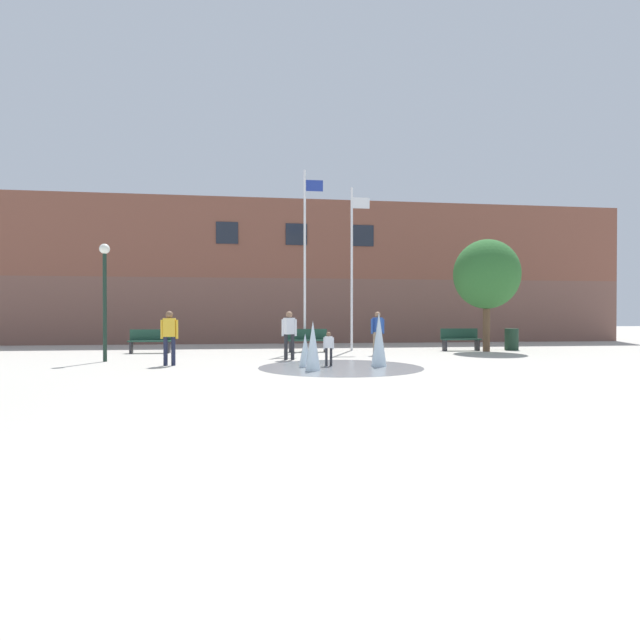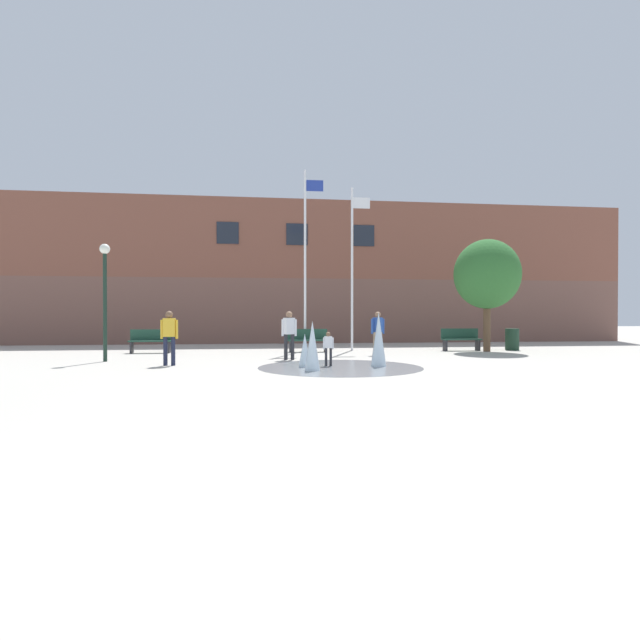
{
  "view_description": "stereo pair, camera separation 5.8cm",
  "coord_description": "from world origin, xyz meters",
  "px_view_note": "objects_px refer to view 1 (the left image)",
  "views": [
    {
      "loc": [
        -2.09,
        -8.49,
        1.48
      ],
      "look_at": [
        0.09,
        8.26,
        1.3
      ],
      "focal_mm": 28.0,
      "sensor_mm": 36.0,
      "label": 1
    },
    {
      "loc": [
        -2.03,
        -8.5,
        1.48
      ],
      "look_at": [
        0.09,
        8.26,
        1.3
      ],
      "focal_mm": 28.0,
      "sensor_mm": 36.0,
      "label": 2
    }
  ],
  "objects_px": {
    "park_bench_left_of_flagpoles": "(151,341)",
    "adult_watching": "(169,334)",
    "teen_by_trashcan": "(378,330)",
    "trash_can": "(512,339)",
    "adult_in_red": "(289,331)",
    "child_with_pink_shirt": "(329,346)",
    "flagpole_left": "(306,255)",
    "lamp_post_left_lane": "(105,284)",
    "park_bench_under_right_flagpole": "(307,340)",
    "street_tree_near_building": "(487,275)",
    "flagpole_right": "(353,263)",
    "park_bench_near_trashcan": "(460,339)"
  },
  "relations": [
    {
      "from": "teen_by_trashcan",
      "to": "flagpole_left",
      "type": "bearing_deg",
      "value": 16.92
    },
    {
      "from": "adult_in_red",
      "to": "adult_watching",
      "type": "bearing_deg",
      "value": -11.17
    },
    {
      "from": "park_bench_near_trashcan",
      "to": "adult_watching",
      "type": "xyz_separation_m",
      "value": [
        -10.87,
        -4.74,
        0.45
      ]
    },
    {
      "from": "child_with_pink_shirt",
      "to": "flagpole_right",
      "type": "relative_size",
      "value": 0.15
    },
    {
      "from": "trash_can",
      "to": "street_tree_near_building",
      "type": "xyz_separation_m",
      "value": [
        -1.42,
        -0.64,
        2.65
      ]
    },
    {
      "from": "teen_by_trashcan",
      "to": "lamp_post_left_lane",
      "type": "relative_size",
      "value": 0.43
    },
    {
      "from": "lamp_post_left_lane",
      "to": "park_bench_left_of_flagpoles",
      "type": "bearing_deg",
      "value": 78.64
    },
    {
      "from": "lamp_post_left_lane",
      "to": "park_bench_under_right_flagpole",
      "type": "bearing_deg",
      "value": 25.75
    },
    {
      "from": "park_bench_left_of_flagpoles",
      "to": "child_with_pink_shirt",
      "type": "distance_m",
      "value": 8.37
    },
    {
      "from": "park_bench_near_trashcan",
      "to": "adult_in_red",
      "type": "xyz_separation_m",
      "value": [
        -7.3,
        -3.35,
        0.45
      ]
    },
    {
      "from": "park_bench_left_of_flagpoles",
      "to": "lamp_post_left_lane",
      "type": "distance_m",
      "value": 4.03
    },
    {
      "from": "teen_by_trashcan",
      "to": "adult_watching",
      "type": "xyz_separation_m",
      "value": [
        -6.92,
        -2.94,
        0.0
      ]
    },
    {
      "from": "park_bench_left_of_flagpoles",
      "to": "adult_watching",
      "type": "xyz_separation_m",
      "value": [
        1.54,
        -5.0,
        0.45
      ]
    },
    {
      "from": "park_bench_left_of_flagpoles",
      "to": "trash_can",
      "type": "distance_m",
      "value": 14.66
    },
    {
      "from": "park_bench_under_right_flagpole",
      "to": "park_bench_near_trashcan",
      "type": "bearing_deg",
      "value": -0.67
    },
    {
      "from": "adult_in_red",
      "to": "flagpole_right",
      "type": "xyz_separation_m",
      "value": [
        2.9,
        4.03,
        2.67
      ]
    },
    {
      "from": "adult_watching",
      "to": "lamp_post_left_lane",
      "type": "bearing_deg",
      "value": 144.84
    },
    {
      "from": "park_bench_near_trashcan",
      "to": "street_tree_near_building",
      "type": "bearing_deg",
      "value": -36.97
    },
    {
      "from": "flagpole_left",
      "to": "street_tree_near_building",
      "type": "relative_size",
      "value": 1.64
    },
    {
      "from": "flagpole_left",
      "to": "trash_can",
      "type": "distance_m",
      "value": 9.31
    },
    {
      "from": "park_bench_left_of_flagpoles",
      "to": "adult_watching",
      "type": "distance_m",
      "value": 5.25
    },
    {
      "from": "teen_by_trashcan",
      "to": "trash_can",
      "type": "bearing_deg",
      "value": -100.81
    },
    {
      "from": "adult_in_red",
      "to": "park_bench_left_of_flagpoles",
      "type": "bearing_deg",
      "value": -67.66
    },
    {
      "from": "park_bench_under_right_flagpole",
      "to": "street_tree_near_building",
      "type": "xyz_separation_m",
      "value": [
        7.17,
        -0.7,
        2.62
      ]
    },
    {
      "from": "adult_in_red",
      "to": "flagpole_left",
      "type": "height_order",
      "value": "flagpole_left"
    },
    {
      "from": "adult_in_red",
      "to": "street_tree_near_building",
      "type": "distance_m",
      "value": 8.84
    },
    {
      "from": "child_with_pink_shirt",
      "to": "adult_watching",
      "type": "height_order",
      "value": "adult_watching"
    },
    {
      "from": "teen_by_trashcan",
      "to": "trash_can",
      "type": "distance_m",
      "value": 6.48
    },
    {
      "from": "lamp_post_left_lane",
      "to": "teen_by_trashcan",
      "type": "bearing_deg",
      "value": 8.58
    },
    {
      "from": "adult_watching",
      "to": "lamp_post_left_lane",
      "type": "distance_m",
      "value": 3.11
    },
    {
      "from": "adult_in_red",
      "to": "lamp_post_left_lane",
      "type": "xyz_separation_m",
      "value": [
        -5.81,
        0.17,
        1.51
      ]
    },
    {
      "from": "street_tree_near_building",
      "to": "adult_watching",
      "type": "bearing_deg",
      "value": -160.61
    },
    {
      "from": "park_bench_left_of_flagpoles",
      "to": "park_bench_near_trashcan",
      "type": "height_order",
      "value": "same"
    },
    {
      "from": "flagpole_left",
      "to": "lamp_post_left_lane",
      "type": "distance_m",
      "value": 7.92
    },
    {
      "from": "park_bench_near_trashcan",
      "to": "flagpole_left",
      "type": "xyz_separation_m",
      "value": [
        -6.35,
        0.68,
        3.46
      ]
    },
    {
      "from": "street_tree_near_building",
      "to": "trash_can",
      "type": "bearing_deg",
      "value": 24.23
    },
    {
      "from": "park_bench_under_right_flagpole",
      "to": "adult_watching",
      "type": "relative_size",
      "value": 1.01
    },
    {
      "from": "adult_in_red",
      "to": "flagpole_right",
      "type": "distance_m",
      "value": 5.64
    },
    {
      "from": "adult_watching",
      "to": "flagpole_right",
      "type": "distance_m",
      "value": 8.85
    },
    {
      "from": "adult_in_red",
      "to": "park_bench_near_trashcan",
      "type": "bearing_deg",
      "value": 172.28
    },
    {
      "from": "park_bench_under_right_flagpole",
      "to": "teen_by_trashcan",
      "type": "bearing_deg",
      "value": -38.14
    },
    {
      "from": "adult_in_red",
      "to": "adult_watching",
      "type": "distance_m",
      "value": 3.83
    },
    {
      "from": "adult_in_red",
      "to": "flagpole_left",
      "type": "relative_size",
      "value": 0.22
    },
    {
      "from": "park_bench_left_of_flagpoles",
      "to": "trash_can",
      "type": "height_order",
      "value": "park_bench_left_of_flagpoles"
    },
    {
      "from": "park_bench_under_right_flagpole",
      "to": "child_with_pink_shirt",
      "type": "distance_m",
      "value": 5.53
    },
    {
      "from": "adult_in_red",
      "to": "street_tree_near_building",
      "type": "bearing_deg",
      "value": 166.16
    },
    {
      "from": "lamp_post_left_lane",
      "to": "trash_can",
      "type": "xyz_separation_m",
      "value": [
        15.35,
        3.2,
        -1.99
      ]
    },
    {
      "from": "child_with_pink_shirt",
      "to": "adult_watching",
      "type": "xyz_separation_m",
      "value": [
        -4.57,
        0.71,
        0.35
      ]
    },
    {
      "from": "flagpole_left",
      "to": "park_bench_under_right_flagpole",
      "type": "bearing_deg",
      "value": -88.88
    },
    {
      "from": "park_bench_left_of_flagpoles",
      "to": "flagpole_right",
      "type": "bearing_deg",
      "value": 2.99
    }
  ]
}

